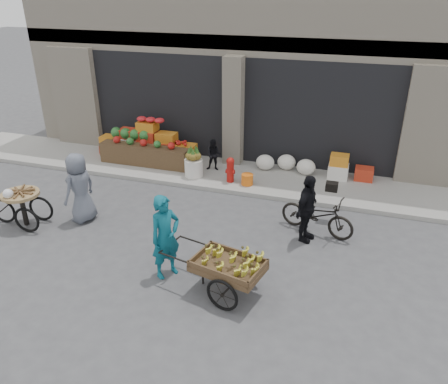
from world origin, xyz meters
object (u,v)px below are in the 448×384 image
(pineapple_bin, at_px, (194,168))
(banana_cart, at_px, (226,263))
(tricycle_cart, at_px, (22,203))
(bicycle, at_px, (317,214))
(seated_person, at_px, (214,155))
(fire_hydrant, at_px, (230,169))
(orange_bucket, at_px, (247,179))
(vendor_woman, at_px, (165,237))
(cyclist, at_px, (307,209))
(vendor_grey, at_px, (80,188))

(pineapple_bin, bearing_deg, banana_cart, -62.20)
(tricycle_cart, bearing_deg, bicycle, 9.34)
(seated_person, xyz_separation_m, bicycle, (3.29, -2.46, -0.13))
(tricycle_cart, bearing_deg, fire_hydrant, 36.60)
(orange_bucket, distance_m, banana_cart, 4.51)
(vendor_woman, distance_m, bicycle, 3.57)
(seated_person, bearing_deg, pineapple_bin, -133.69)
(orange_bucket, height_order, tricycle_cart, tricycle_cart)
(cyclist, bearing_deg, bicycle, -10.01)
(seated_person, height_order, bicycle, seated_person)
(bicycle, bearing_deg, cyclist, 169.99)
(orange_bucket, distance_m, bicycle, 2.74)
(bicycle, height_order, cyclist, cyclist)
(banana_cart, height_order, cyclist, cyclist)
(bicycle, xyz_separation_m, cyclist, (-0.20, -0.40, 0.31))
(vendor_grey, bearing_deg, banana_cart, 82.81)
(pineapple_bin, height_order, vendor_grey, vendor_grey)
(pineapple_bin, distance_m, bicycle, 4.13)
(tricycle_cart, bearing_deg, vendor_grey, 22.45)
(banana_cart, height_order, bicycle, bicycle)
(pineapple_bin, xyz_separation_m, vendor_woman, (1.14, -4.34, 0.47))
(bicycle, bearing_deg, seated_person, 69.72)
(orange_bucket, height_order, vendor_woman, vendor_woman)
(tricycle_cart, xyz_separation_m, cyclist, (6.30, 1.34, 0.20))
(vendor_woman, bearing_deg, banana_cart, -65.92)
(tricycle_cart, distance_m, cyclist, 6.44)
(fire_hydrant, height_order, bicycle, bicycle)
(seated_person, xyz_separation_m, vendor_grey, (-2.05, -3.58, 0.26))
(tricycle_cart, relative_size, bicycle, 0.84)
(banana_cart, relative_size, tricycle_cart, 1.54)
(vendor_grey, relative_size, bicycle, 0.98)
(bicycle, relative_size, cyclist, 1.12)
(pineapple_bin, relative_size, bicycle, 0.30)
(seated_person, bearing_deg, cyclist, -52.84)
(vendor_woman, relative_size, bicycle, 0.98)
(pineapple_bin, relative_size, orange_bucket, 1.62)
(tricycle_cart, height_order, vendor_grey, vendor_grey)
(vendor_woman, bearing_deg, fire_hydrant, 33.23)
(fire_hydrant, bearing_deg, vendor_woman, -89.48)
(seated_person, relative_size, vendor_grey, 0.55)
(orange_bucket, distance_m, seated_person, 1.42)
(vendor_woman, bearing_deg, seated_person, 41.22)
(pineapple_bin, distance_m, fire_hydrant, 1.11)
(seated_person, relative_size, bicycle, 0.54)
(banana_cart, bearing_deg, tricycle_cart, -177.30)
(tricycle_cart, relative_size, cyclist, 0.95)
(seated_person, relative_size, vendor_woman, 0.55)
(fire_hydrant, relative_size, tricycle_cart, 0.49)
(vendor_woman, xyz_separation_m, vendor_grey, (-2.79, 1.35, -0.00))
(fire_hydrant, xyz_separation_m, banana_cart, (1.29, -4.48, 0.14))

